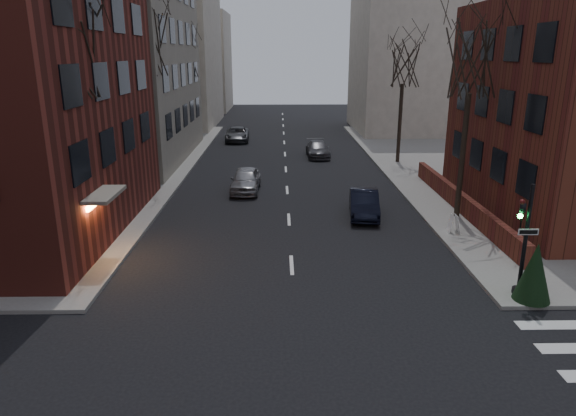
# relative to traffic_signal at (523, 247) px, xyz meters

# --- Properties ---
(low_wall_right) EXTENTS (0.35, 16.00, 1.00)m
(low_wall_right) POSITION_rel_traffic_signal_xyz_m (1.36, 10.01, -1.26)
(low_wall_right) COLOR #60291B
(low_wall_right) RESTS_ON sidewalk_far_right
(building_distant_la) EXTENTS (14.00, 16.00, 18.00)m
(building_distant_la) POSITION_rel_traffic_signal_xyz_m (-22.94, 46.01, 7.09)
(building_distant_la) COLOR beige
(building_distant_la) RESTS_ON ground
(building_distant_ra) EXTENTS (14.00, 14.00, 16.00)m
(building_distant_ra) POSITION_rel_traffic_signal_xyz_m (7.06, 41.01, 6.09)
(building_distant_ra) COLOR beige
(building_distant_ra) RESTS_ON ground
(building_distant_lb) EXTENTS (10.00, 12.00, 14.00)m
(building_distant_lb) POSITION_rel_traffic_signal_xyz_m (-20.94, 63.01, 5.09)
(building_distant_lb) COLOR beige
(building_distant_lb) RESTS_ON ground
(traffic_signal) EXTENTS (0.76, 0.44, 4.00)m
(traffic_signal) POSITION_rel_traffic_signal_xyz_m (0.00, 0.00, 0.00)
(traffic_signal) COLOR black
(traffic_signal) RESTS_ON sidewalk_far_right
(tree_left_a) EXTENTS (4.18, 4.18, 10.26)m
(tree_left_a) POSITION_rel_traffic_signal_xyz_m (-16.74, 5.01, 6.56)
(tree_left_a) COLOR #2D231C
(tree_left_a) RESTS_ON sidewalk_far_left
(tree_left_b) EXTENTS (4.40, 4.40, 10.80)m
(tree_left_b) POSITION_rel_traffic_signal_xyz_m (-16.74, 17.01, 7.00)
(tree_left_b) COLOR #2D231C
(tree_left_b) RESTS_ON sidewalk_far_left
(tree_left_c) EXTENTS (3.96, 3.96, 9.72)m
(tree_left_c) POSITION_rel_traffic_signal_xyz_m (-16.74, 31.01, 6.12)
(tree_left_c) COLOR #2D231C
(tree_left_c) RESTS_ON sidewalk_far_left
(tree_right_a) EXTENTS (3.96, 3.96, 9.72)m
(tree_right_a) POSITION_rel_traffic_signal_xyz_m (0.86, 9.01, 6.12)
(tree_right_a) COLOR #2D231C
(tree_right_a) RESTS_ON sidewalk_far_right
(tree_right_b) EXTENTS (3.74, 3.74, 9.18)m
(tree_right_b) POSITION_rel_traffic_signal_xyz_m (0.86, 23.01, 5.68)
(tree_right_b) COLOR #2D231C
(tree_right_b) RESTS_ON sidewalk_far_right
(streetlamp_near) EXTENTS (0.36, 0.36, 6.28)m
(streetlamp_near) POSITION_rel_traffic_signal_xyz_m (-16.14, 13.01, 2.33)
(streetlamp_near) COLOR black
(streetlamp_near) RESTS_ON sidewalk_far_left
(streetlamp_far) EXTENTS (0.36, 0.36, 6.28)m
(streetlamp_far) POSITION_rel_traffic_signal_xyz_m (-16.14, 33.01, 2.33)
(streetlamp_far) COLOR black
(streetlamp_far) RESTS_ON sidewalk_far_left
(parked_sedan) EXTENTS (1.90, 4.33, 1.38)m
(parked_sedan) POSITION_rel_traffic_signal_xyz_m (-3.94, 9.57, -1.22)
(parked_sedan) COLOR black
(parked_sedan) RESTS_ON ground
(car_lane_silver) EXTENTS (1.86, 4.35, 1.47)m
(car_lane_silver) POSITION_rel_traffic_signal_xyz_m (-10.54, 14.77, -1.17)
(car_lane_silver) COLOR gray
(car_lane_silver) RESTS_ON ground
(car_lane_gray) EXTENTS (1.91, 4.47, 1.29)m
(car_lane_gray) POSITION_rel_traffic_signal_xyz_m (-5.21, 25.78, -1.27)
(car_lane_gray) COLOR #3C3C41
(car_lane_gray) RESTS_ON ground
(car_lane_far) EXTENTS (2.42, 4.94, 1.35)m
(car_lane_far) POSITION_rel_traffic_signal_xyz_m (-12.54, 33.83, -1.23)
(car_lane_far) COLOR #434448
(car_lane_far) RESTS_ON ground
(sandwich_board) EXTENTS (0.38, 0.53, 0.85)m
(sandwich_board) POSITION_rel_traffic_signal_xyz_m (-0.12, 6.55, -1.33)
(sandwich_board) COLOR white
(sandwich_board) RESTS_ON sidewalk_far_right
(evergreen_shrub) EXTENTS (1.36, 1.36, 2.08)m
(evergreen_shrub) POSITION_rel_traffic_signal_xyz_m (0.28, -0.49, -0.72)
(evergreen_shrub) COLOR #163216
(evergreen_shrub) RESTS_ON sidewalk_far_right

